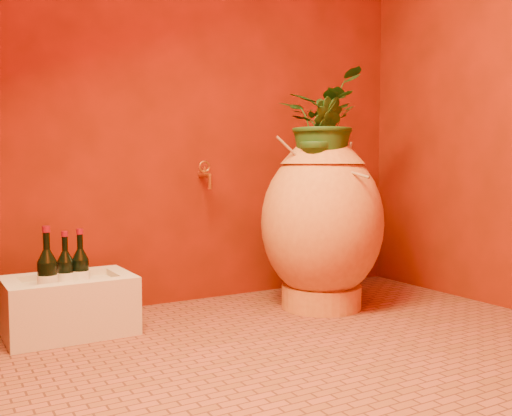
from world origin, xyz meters
TOP-DOWN VIEW (x-y plane):
  - floor at (0.00, 0.00)m, footprint 2.50×2.50m
  - wall_back at (0.00, 1.00)m, footprint 2.50×0.02m
  - amphora at (0.41, 0.50)m, footprint 0.69×0.69m
  - stone_basin at (-0.85, 0.68)m, footprint 0.55×0.38m
  - wine_bottle_a at (-0.95, 0.64)m, footprint 0.09×0.09m
  - wine_bottle_b at (-0.78, 0.74)m, footprint 0.08×0.08m
  - wine_bottle_c at (-0.85, 0.74)m, footprint 0.08×0.08m
  - wall_tap at (-0.06, 0.92)m, footprint 0.07×0.14m
  - plant_main at (0.40, 0.50)m, footprint 0.62×0.62m
  - plant_side at (0.34, 0.42)m, footprint 0.27×0.26m

SIDE VIEW (x-z plane):
  - floor at x=0.00m, z-range 0.00..0.00m
  - stone_basin at x=-0.85m, z-range -0.01..0.25m
  - wine_bottle_c at x=-0.85m, z-range 0.10..0.41m
  - wine_bottle_b at x=-0.78m, z-range 0.09..0.42m
  - wine_bottle_a at x=-0.95m, z-range 0.09..0.44m
  - amphora at x=0.41m, z-range 0.00..0.91m
  - wall_tap at x=-0.06m, z-range 0.63..0.78m
  - plant_side at x=0.34m, z-range 0.70..1.09m
  - plant_main at x=0.40m, z-range 0.72..1.25m
  - wall_back at x=0.00m, z-range 0.00..2.50m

